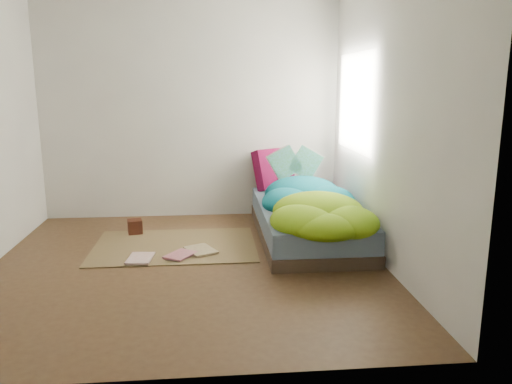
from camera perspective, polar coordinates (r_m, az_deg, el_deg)
ground at (r=4.55m, az=-7.78°, el=-8.32°), size 3.50×3.50×0.00m
room_walls at (r=4.27m, az=-8.25°, el=12.59°), size 3.54×3.54×2.62m
bed at (r=5.27m, az=5.87°, el=-3.43°), size 1.00×2.00×0.34m
duvet at (r=4.98m, az=6.44°, el=-0.34°), size 0.96×1.84×0.34m
rug at (r=5.08m, az=-9.23°, el=-6.09°), size 1.60×1.10×0.01m
pillow_floral at (r=5.85m, az=5.34°, el=0.48°), size 0.53×0.34×0.12m
pillow_magenta at (r=6.02m, az=2.06°, el=2.63°), size 0.49×0.37×0.48m
open_book at (r=5.52m, az=4.55°, el=4.36°), size 0.51×0.16×0.30m
wooden_box at (r=5.54m, az=-13.67°, el=-3.85°), size 0.18×0.18×0.15m
floor_book_a at (r=4.76m, az=-14.39°, el=-7.37°), size 0.25×0.32×0.02m
floor_book_b at (r=4.81m, az=-9.66°, el=-6.94°), size 0.33×0.35×0.03m
floor_book_c at (r=4.81m, az=-7.59°, el=-6.86°), size 0.35×0.39×0.02m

